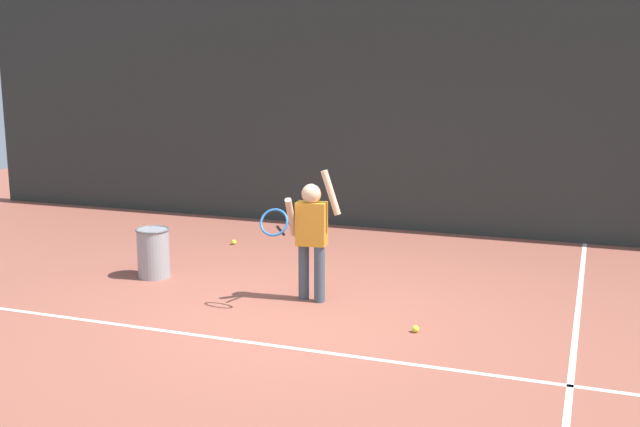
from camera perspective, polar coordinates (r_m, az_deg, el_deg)
name	(u,v)px	position (r m, az deg, el deg)	size (l,w,h in m)	color
ground_plane	(286,319)	(7.34, -2.56, -7.82)	(20.00, 20.00, 0.00)	brown
court_line_baseline	(255,343)	(6.75, -4.84, -9.59)	(9.00, 0.05, 0.00)	white
court_line_sideline	(577,317)	(7.78, 18.61, -7.30)	(0.05, 9.00, 0.00)	white
back_fence_windscreen	(399,108)	(10.98, 5.92, 7.78)	(13.98, 0.08, 3.49)	#282D2B
fence_post_0	(13,96)	(14.33, -21.88, 8.14)	(0.09, 0.09, 3.64)	slate
fence_post_1	(188,99)	(12.32, -9.78, 8.40)	(0.09, 0.09, 3.64)	slate
fence_post_2	(400,103)	(11.04, 6.00, 8.19)	(0.09, 0.09, 3.64)	slate
tennis_player	(310,231)	(7.68, -0.75, -1.33)	(0.67, 0.63, 1.35)	#3F4C59
ball_hopper	(153,252)	(8.83, -12.30, -2.84)	(0.38, 0.38, 0.56)	gray
tennis_ball_0	(234,242)	(10.28, -6.44, -2.13)	(0.07, 0.07, 0.07)	#CCE033
tennis_ball_2	(415,329)	(7.02, 7.11, -8.52)	(0.07, 0.07, 0.07)	#CCE033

